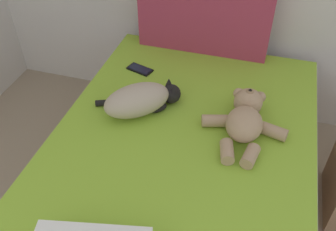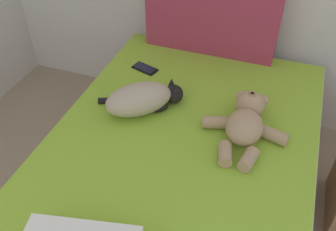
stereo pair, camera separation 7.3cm
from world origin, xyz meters
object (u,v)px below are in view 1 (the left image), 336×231
cell_phone (140,69)px  cat (141,100)px  patterned_cushion (204,18)px  bed (176,188)px  teddy_bear (245,118)px

cell_phone → cat: bearing=-69.2°
patterned_cushion → cat: patterned_cushion is taller
bed → patterned_cushion: bearing=95.6°
patterned_cushion → teddy_bear: bearing=-61.9°
bed → teddy_bear: (0.27, 0.24, 0.34)m
bed → cat: (-0.25, 0.22, 0.34)m
patterned_cushion → bed: bearing=-84.4°
patterned_cushion → cell_phone: 0.49m
patterned_cushion → teddy_bear: patterned_cushion is taller
patterned_cushion → cell_phone: (-0.30, -0.33, -0.20)m
cat → cell_phone: (-0.13, 0.34, -0.07)m
patterned_cushion → teddy_bear: (0.35, -0.66, -0.14)m
patterned_cushion → cat: 0.71m
teddy_bear → cell_phone: (-0.65, 0.33, -0.06)m
patterned_cushion → cat: (-0.17, -0.68, -0.14)m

